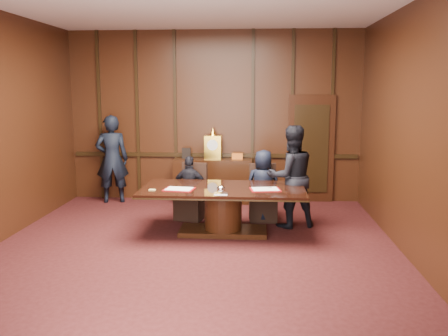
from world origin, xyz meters
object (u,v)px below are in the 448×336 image
at_px(signatory_left, 190,188).
at_px(witness_left, 112,159).
at_px(conference_table, 223,203).
at_px(signatory_right, 263,186).
at_px(witness_right, 291,177).
at_px(sideboard, 213,179).

relative_size(signatory_left, witness_left, 0.64).
bearing_deg(conference_table, signatory_right, 50.91).
bearing_deg(conference_table, witness_right, 23.97).
relative_size(signatory_left, witness_right, 0.66).
bearing_deg(witness_left, conference_table, 127.09).
relative_size(conference_table, signatory_left, 2.29).
bearing_deg(witness_right, witness_left, -40.95).
relative_size(sideboard, signatory_left, 1.40).
distance_m(signatory_left, signatory_right, 1.30).
distance_m(sideboard, witness_right, 2.26).
height_order(signatory_left, witness_right, witness_right).
height_order(signatory_left, witness_left, witness_left).
bearing_deg(signatory_right, conference_table, 53.41).
height_order(witness_left, witness_right, witness_left).
bearing_deg(signatory_left, sideboard, -95.81).
xyz_separation_m(signatory_left, witness_right, (1.76, -0.31, 0.29)).
bearing_deg(signatory_left, witness_left, -28.07).
distance_m(sideboard, signatory_right, 1.70).
bearing_deg(signatory_left, witness_right, 176.07).
bearing_deg(signatory_right, witness_right, 148.79).
distance_m(signatory_right, witness_right, 0.60).
relative_size(conference_table, witness_right, 1.52).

